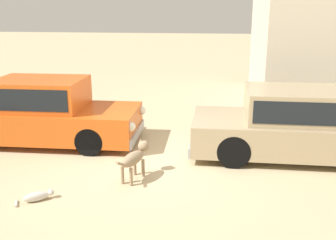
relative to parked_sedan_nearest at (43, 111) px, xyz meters
name	(u,v)px	position (x,y,z in m)	size (l,w,h in m)	color
ground_plane	(152,166)	(2.71, -1.15, -0.72)	(80.00, 80.00, 0.00)	tan
parked_sedan_nearest	(43,111)	(0.00, 0.00, 0.00)	(4.49, 1.79, 1.47)	#D15619
parked_sedan_second	(294,123)	(5.54, -0.19, -0.02)	(4.33, 1.82, 1.42)	tan
stray_dog_spotted	(135,157)	(2.51, -1.75, -0.31)	(0.45, 1.07, 0.66)	#997F60
stray_cat	(38,196)	(1.12, -2.81, -0.64)	(0.58, 0.45, 0.16)	beige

